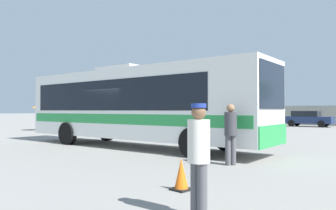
% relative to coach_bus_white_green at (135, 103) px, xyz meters
% --- Properties ---
extents(ground_plane, '(300.00, 300.00, 0.00)m').
position_rel_coach_bus_white_green_xyz_m(ground_plane, '(-0.75, 9.73, -1.91)').
color(ground_plane, gray).
extents(perimeter_wall, '(80.00, 0.30, 2.09)m').
position_rel_coach_bus_white_green_xyz_m(perimeter_wall, '(-0.75, 26.78, -0.87)').
color(perimeter_wall, '#B2AD9E').
rests_on(perimeter_wall, ground_plane).
extents(coach_bus_white_green, '(12.24, 3.97, 3.58)m').
position_rel_coach_bus_white_green_xyz_m(coach_bus_white_green, '(0.00, 0.00, 0.00)').
color(coach_bus_white_green, white).
rests_on(coach_bus_white_green, ground_plane).
extents(attendant_by_bus_door, '(0.50, 0.50, 1.80)m').
position_rel_coach_bus_white_green_xyz_m(attendant_by_bus_door, '(5.64, -1.06, -0.90)').
color(attendant_by_bus_door, '#4C4C51').
rests_on(attendant_by_bus_door, ground_plane).
extents(passenger_waiting_on_apron, '(0.40, 0.40, 1.72)m').
position_rel_coach_bus_white_green_xyz_m(passenger_waiting_on_apron, '(7.85, -5.31, -0.93)').
color(passenger_waiting_on_apron, '#4C4C51').
rests_on(passenger_waiting_on_apron, ground_plane).
extents(vendor_umbrella_near_gate_orange, '(1.97, 1.97, 2.32)m').
position_rel_coach_bus_white_green_xyz_m(vendor_umbrella_near_gate_orange, '(-13.77, 2.29, 0.07)').
color(vendor_umbrella_near_gate_orange, gray).
rests_on(vendor_umbrella_near_gate_orange, ground_plane).
extents(parked_car_leftmost_dark_blue, '(4.50, 2.24, 1.53)m').
position_rel_coach_bus_white_green_xyz_m(parked_car_leftmost_dark_blue, '(-12.77, 21.92, -1.11)').
color(parked_car_leftmost_dark_blue, navy).
rests_on(parked_car_leftmost_dark_blue, ground_plane).
extents(parked_car_second_dark_blue, '(4.05, 2.04, 1.42)m').
position_rel_coach_bus_white_green_xyz_m(parked_car_second_dark_blue, '(-6.58, 22.71, -1.15)').
color(parked_car_second_dark_blue, navy).
rests_on(parked_car_second_dark_blue, ground_plane).
extents(parked_car_third_dark_blue, '(4.55, 2.30, 1.54)m').
position_rel_coach_bus_white_green_xyz_m(parked_car_third_dark_blue, '(-1.18, 23.04, -1.10)').
color(parked_car_third_dark_blue, navy).
rests_on(parked_car_third_dark_blue, ground_plane).
extents(roadside_tree_left, '(5.52, 5.52, 6.57)m').
position_rel_coach_bus_white_green_xyz_m(roadside_tree_left, '(-20.57, 29.71, 2.30)').
color(roadside_tree_left, brown).
rests_on(roadside_tree_left, ground_plane).
extents(roadside_tree_midleft, '(4.47, 4.47, 7.03)m').
position_rel_coach_bus_white_green_xyz_m(roadside_tree_midleft, '(-9.09, 28.92, 3.20)').
color(roadside_tree_midleft, brown).
rests_on(roadside_tree_midleft, ground_plane).
extents(traffic_cone_on_apron, '(0.36, 0.36, 0.64)m').
position_rel_coach_bus_white_green_xyz_m(traffic_cone_on_apron, '(6.57, -4.27, -1.60)').
color(traffic_cone_on_apron, black).
rests_on(traffic_cone_on_apron, ground_plane).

